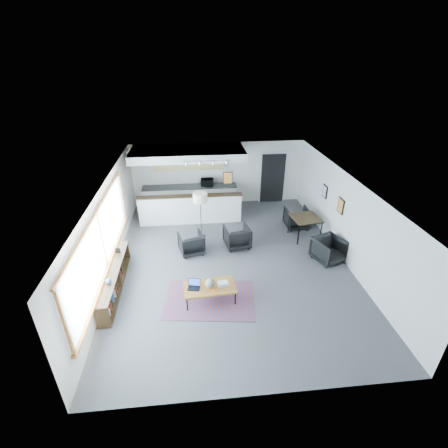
{
  "coord_description": "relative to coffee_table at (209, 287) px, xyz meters",
  "views": [
    {
      "loc": [
        -1.06,
        -8.32,
        5.77
      ],
      "look_at": [
        -0.17,
        0.4,
        1.11
      ],
      "focal_mm": 26.0,
      "sensor_mm": 36.0,
      "label": 1
    }
  ],
  "objects": [
    {
      "name": "room",
      "position": [
        0.76,
        1.71,
        0.9
      ],
      "size": [
        7.02,
        9.02,
        2.62
      ],
      "color": "#48484A",
      "rests_on": "ground"
    },
    {
      "name": "window",
      "position": [
        -2.7,
        0.81,
        1.05
      ],
      "size": [
        0.1,
        5.95,
        1.66
      ],
      "color": "#8CBFFF",
      "rests_on": "room"
    },
    {
      "name": "console",
      "position": [
        -2.53,
        0.66,
        -0.08
      ],
      "size": [
        0.35,
        3.0,
        0.8
      ],
      "color": "#312211",
      "rests_on": "floor"
    },
    {
      "name": "kitchenette",
      "position": [
        -0.43,
        5.42,
        0.98
      ],
      "size": [
        4.2,
        1.96,
        2.6
      ],
      "color": "white",
      "rests_on": "floor"
    },
    {
      "name": "doorway",
      "position": [
        3.06,
        6.13,
        0.67
      ],
      "size": [
        1.1,
        0.12,
        2.15
      ],
      "color": "black",
      "rests_on": "room"
    },
    {
      "name": "track_light",
      "position": [
        0.17,
        3.91,
        2.13
      ],
      "size": [
        1.6,
        0.07,
        0.15
      ],
      "color": "silver",
      "rests_on": "room"
    },
    {
      "name": "wall_art_lower",
      "position": [
        4.23,
        2.11,
        1.15
      ],
      "size": [
        0.03,
        0.38,
        0.48
      ],
      "color": "black",
      "rests_on": "room"
    },
    {
      "name": "wall_art_upper",
      "position": [
        4.23,
        3.41,
        1.1
      ],
      "size": [
        0.03,
        0.34,
        0.44
      ],
      "color": "black",
      "rests_on": "room"
    },
    {
      "name": "kilim_rug",
      "position": [
        0.0,
        0.0,
        -0.4
      ],
      "size": [
        2.51,
        1.87,
        0.01
      ],
      "rotation": [
        0.0,
        0.0,
        -0.12
      ],
      "color": "#563043",
      "rests_on": "floor"
    },
    {
      "name": "coffee_table",
      "position": [
        0.0,
        0.0,
        0.0
      ],
      "size": [
        1.39,
        0.83,
        0.43
      ],
      "rotation": [
        0.0,
        0.0,
        0.09
      ],
      "color": "brown",
      "rests_on": "floor"
    },
    {
      "name": "laptop",
      "position": [
        -0.39,
        0.01,
        0.1
      ],
      "size": [
        0.35,
        0.3,
        0.22
      ],
      "rotation": [
        0.0,
        0.0,
        -0.19
      ],
      "color": "black",
      "rests_on": "coffee_table"
    },
    {
      "name": "ceramic_pot",
      "position": [
        0.02,
        -0.02,
        0.16
      ],
      "size": [
        0.25,
        0.25,
        0.25
      ],
      "rotation": [
        0.0,
        0.0,
        0.07
      ],
      "color": "gray",
      "rests_on": "coffee_table"
    },
    {
      "name": "book_stack",
      "position": [
        0.36,
        0.04,
        0.07
      ],
      "size": [
        0.32,
        0.27,
        0.09
      ],
      "rotation": [
        0.0,
        0.0,
        0.15
      ],
      "color": "silver",
      "rests_on": "coffee_table"
    },
    {
      "name": "coaster",
      "position": [
        0.07,
        -0.18,
        0.04
      ],
      "size": [
        0.14,
        0.14,
        0.01
      ],
      "rotation": [
        0.0,
        0.0,
        0.34
      ],
      "color": "#E5590C",
      "rests_on": "coffee_table"
    },
    {
      "name": "armchair_left",
      "position": [
        -0.45,
        2.33,
        -0.02
      ],
      "size": [
        0.88,
        0.85,
        0.76
      ],
      "primitive_type": "imported",
      "rotation": [
        0.0,
        0.0,
        3.39
      ],
      "color": "black",
      "rests_on": "floor"
    },
    {
      "name": "armchair_right",
      "position": [
        1.07,
        2.56,
        0.0
      ],
      "size": [
        0.89,
        0.85,
        0.81
      ],
      "primitive_type": "imported",
      "rotation": [
        0.0,
        0.0,
        3.3
      ],
      "color": "black",
      "rests_on": "floor"
    },
    {
      "name": "floor_lamp",
      "position": [
        -0.08,
        3.28,
        1.06
      ],
      "size": [
        0.59,
        0.59,
        1.68
      ],
      "rotation": [
        0.0,
        0.0,
        0.26
      ],
      "color": "black",
      "rests_on": "floor"
    },
    {
      "name": "dining_table",
      "position": [
        3.49,
        2.93,
        0.3
      ],
      "size": [
        1.02,
        1.02,
        0.77
      ],
      "rotation": [
        0.0,
        0.0,
        0.12
      ],
      "color": "#312211",
      "rests_on": "floor"
    },
    {
      "name": "dining_chair_near",
      "position": [
        3.76,
        1.45,
        -0.04
      ],
      "size": [
        0.89,
        0.87,
        0.72
      ],
      "primitive_type": "imported",
      "rotation": [
        0.0,
        0.0,
        0.39
      ],
      "color": "black",
      "rests_on": "floor"
    },
    {
      "name": "dining_chair_far",
      "position": [
        3.44,
        3.66,
        -0.05
      ],
      "size": [
        0.71,
        0.67,
        0.71
      ],
      "primitive_type": "imported",
      "rotation": [
        0.0,
        0.0,
        3.17
      ],
      "color": "black",
      "rests_on": "floor"
    },
    {
      "name": "microwave",
      "position": [
        0.29,
        5.86,
        0.7
      ],
      "size": [
        0.53,
        0.33,
        0.35
      ],
      "primitive_type": "imported",
      "rotation": [
        0.0,
        0.0,
        -0.09
      ],
      "color": "black",
      "rests_on": "kitchenette"
    }
  ]
}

